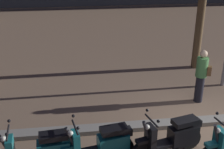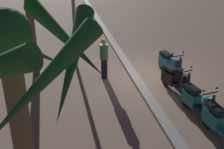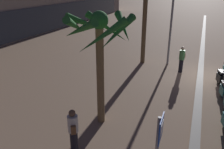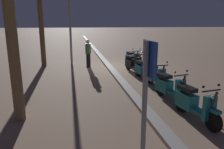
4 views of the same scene
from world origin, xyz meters
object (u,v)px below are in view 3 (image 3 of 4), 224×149
(palm_tree_by_mall_entrance, at_px, (99,38))
(pedestrian_window_shopping, at_px, (73,130))
(crossing_sign, at_px, (158,149))
(pedestrian_strolling_near_curb, at_px, (182,59))
(street_lamp, at_px, (173,3))
(scooter_black_far_back, at_px, (223,80))

(palm_tree_by_mall_entrance, xyz_separation_m, pedestrian_window_shopping, (-2.02, 0.08, -2.63))
(crossing_sign, height_order, pedestrian_strolling_near_curb, crossing_sign)
(street_lamp, bearing_deg, crossing_sign, -173.26)
(pedestrian_window_shopping, distance_m, street_lamp, 10.96)
(pedestrian_strolling_near_curb, distance_m, street_lamp, 3.64)
(palm_tree_by_mall_entrance, relative_size, pedestrian_window_shopping, 2.76)
(pedestrian_window_shopping, bearing_deg, pedestrian_strolling_near_curb, -15.70)
(scooter_black_far_back, distance_m, pedestrian_strolling_near_curb, 2.87)
(street_lamp, bearing_deg, pedestrian_window_shopping, 171.62)
(scooter_black_far_back, height_order, crossing_sign, crossing_sign)
(scooter_black_far_back, xyz_separation_m, palm_tree_by_mall_entrance, (-5.41, 4.80, 3.01))
(pedestrian_strolling_near_curb, bearing_deg, crossing_sign, -178.30)
(palm_tree_by_mall_entrance, bearing_deg, pedestrian_strolling_near_curb, -19.33)
(scooter_black_far_back, distance_m, street_lamp, 5.76)
(pedestrian_window_shopping, xyz_separation_m, street_lamp, (10.35, -1.52, 3.28))
(palm_tree_by_mall_entrance, bearing_deg, crossing_sign, -134.58)
(crossing_sign, height_order, pedestrian_window_shopping, crossing_sign)
(pedestrian_strolling_near_curb, xyz_separation_m, pedestrian_window_shopping, (-9.04, 2.54, -0.04))
(pedestrian_window_shopping, relative_size, street_lamp, 0.24)
(crossing_sign, xyz_separation_m, street_lamp, (11.04, 1.30, 2.62))
(pedestrian_strolling_near_curb, bearing_deg, palm_tree_by_mall_entrance, 160.67)
(pedestrian_window_shopping, bearing_deg, street_lamp, -8.38)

